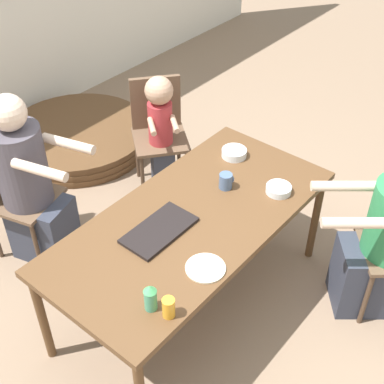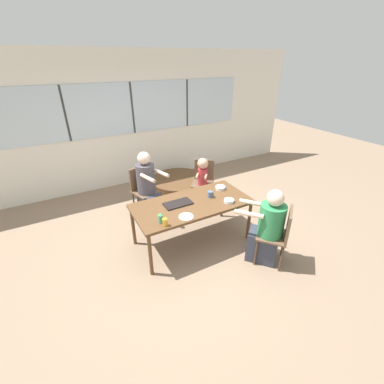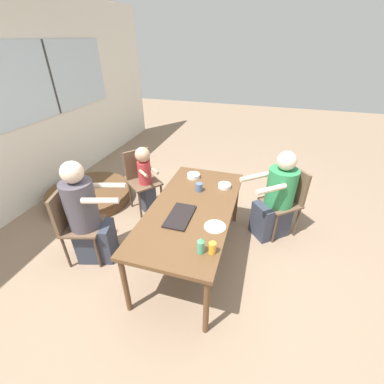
# 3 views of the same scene
# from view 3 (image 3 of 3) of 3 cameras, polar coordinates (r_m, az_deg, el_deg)

# --- Properties ---
(ground_plane) EXTENTS (16.00, 16.00, 0.00)m
(ground_plane) POSITION_cam_3_polar(r_m,az_deg,el_deg) (3.12, 0.00, -14.02)
(ground_plane) COLOR #8C725B
(dining_table) EXTENTS (1.75, 0.84, 0.71)m
(dining_table) POSITION_cam_3_polar(r_m,az_deg,el_deg) (2.70, 0.00, -4.28)
(dining_table) COLOR brown
(dining_table) RESTS_ON ground_plane
(chair_for_woman_green_shirt) EXTENTS (0.56, 0.56, 0.88)m
(chair_for_woman_green_shirt) POSITION_cam_3_polar(r_m,az_deg,el_deg) (3.40, 20.45, -0.82)
(chair_for_woman_green_shirt) COLOR brown
(chair_for_woman_green_shirt) RESTS_ON ground_plane
(chair_for_man_blue_shirt) EXTENTS (0.50, 0.50, 0.88)m
(chair_for_man_blue_shirt) POSITION_cam_3_polar(r_m,az_deg,el_deg) (3.07, -24.97, -5.68)
(chair_for_man_blue_shirt) COLOR brown
(chair_for_man_blue_shirt) RESTS_ON ground_plane
(chair_for_toddler) EXTENTS (0.56, 0.56, 0.88)m
(chair_for_toddler) POSITION_cam_3_polar(r_m,az_deg,el_deg) (3.74, -11.25, 3.74)
(chair_for_toddler) COLOR brown
(chair_for_toddler) RESTS_ON ground_plane
(person_woman_green_shirt) EXTENTS (0.65, 0.69, 1.14)m
(person_woman_green_shirt) POSITION_cam_3_polar(r_m,az_deg,el_deg) (3.30, 18.19, -1.72)
(person_woman_green_shirt) COLOR #333847
(person_woman_green_shirt) RESTS_ON ground_plane
(person_man_blue_shirt) EXTENTS (0.47, 0.65, 1.21)m
(person_man_blue_shirt) POSITION_cam_3_polar(r_m,az_deg,el_deg) (2.99, -22.20, -5.43)
(person_man_blue_shirt) COLOR #333847
(person_man_blue_shirt) RESTS_ON ground_plane
(person_toddler) EXTENTS (0.34, 0.37, 0.98)m
(person_toddler) POSITION_cam_3_polar(r_m,az_deg,el_deg) (3.63, -10.23, 2.61)
(person_toddler) COLOR #333847
(person_toddler) RESTS_ON ground_plane
(food_tray_dark) EXTENTS (0.41, 0.22, 0.02)m
(food_tray_dark) POSITION_cam_3_polar(r_m,az_deg,el_deg) (2.52, -2.67, -5.38)
(food_tray_dark) COLOR black
(food_tray_dark) RESTS_ON dining_table
(coffee_mug) EXTENTS (0.08, 0.08, 0.10)m
(coffee_mug) POSITION_cam_3_polar(r_m,az_deg,el_deg) (2.92, 1.58, 1.11)
(coffee_mug) COLOR slate
(coffee_mug) RESTS_ON dining_table
(sippy_cup) EXTENTS (0.06, 0.06, 0.15)m
(sippy_cup) POSITION_cam_3_polar(r_m,az_deg,el_deg) (2.11, 1.98, -11.76)
(sippy_cup) COLOR #4CA57F
(sippy_cup) RESTS_ON dining_table
(juice_glass) EXTENTS (0.06, 0.06, 0.11)m
(juice_glass) POSITION_cam_3_polar(r_m,az_deg,el_deg) (2.13, 4.53, -12.29)
(juice_glass) COLOR gold
(juice_glass) RESTS_ON dining_table
(bowl_white_shallow) EXTENTS (0.15, 0.15, 0.04)m
(bowl_white_shallow) POSITION_cam_3_polar(r_m,az_deg,el_deg) (3.02, 7.26, 1.40)
(bowl_white_shallow) COLOR silver
(bowl_white_shallow) RESTS_ON dining_table
(bowl_cereal) EXTENTS (0.16, 0.16, 0.05)m
(bowl_cereal) POSITION_cam_3_polar(r_m,az_deg,el_deg) (3.21, 0.34, 3.64)
(bowl_cereal) COLOR silver
(bowl_cereal) RESTS_ON dining_table
(plate_tortillas) EXTENTS (0.20, 0.20, 0.01)m
(plate_tortillas) POSITION_cam_3_polar(r_m,az_deg,el_deg) (2.41, 5.12, -7.67)
(plate_tortillas) COLOR beige
(plate_tortillas) RESTS_ON dining_table
(folded_table_stack) EXTENTS (1.26, 1.26, 0.18)m
(folded_table_stack) POSITION_cam_3_polar(r_m,az_deg,el_deg) (4.34, -21.80, -0.59)
(folded_table_stack) COLOR brown
(folded_table_stack) RESTS_ON ground_plane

